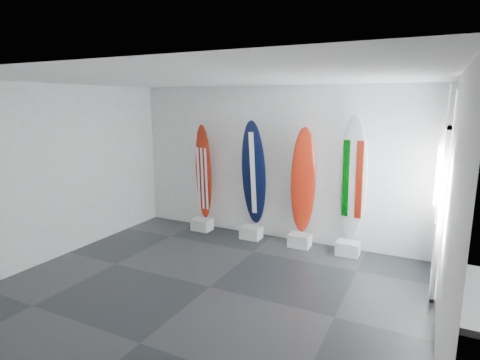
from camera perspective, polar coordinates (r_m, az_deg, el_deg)
The scene contains 16 objects.
floor at distance 6.03m, azimuth -4.41°, elevation -15.26°, with size 6.00×6.00×0.00m, color black.
ceiling at distance 5.40m, azimuth -4.91°, elevation 14.51°, with size 6.00×6.00×0.00m, color white.
wall_back at distance 7.73m, azimuth 5.00°, elevation 2.40°, with size 6.00×6.00×0.00m, color silver.
wall_front at distance 3.71m, azimuth -25.31°, elevation -8.66°, with size 6.00×6.00×0.00m, color silver.
wall_left at distance 7.51m, azimuth -24.63°, elevation 1.13°, with size 5.00×5.00×0.00m, color silver.
wall_right at distance 4.76m, azimuth 28.08°, elevation -4.61°, with size 5.00×5.00×0.00m, color silver.
display_block_usa at distance 8.44m, azimuth -5.56°, elevation -6.48°, with size 0.40×0.30×0.24m, color silver.
surfboard_usa at distance 8.25m, azimuth -5.34°, elevation 1.13°, with size 0.45×0.08×2.00m, color maroon.
display_block_navy at distance 7.91m, azimuth 1.65°, elevation -7.66°, with size 0.40×0.30×0.24m, color silver.
surfboard_navy at distance 7.70m, azimuth 2.02°, elevation 0.87°, with size 0.49×0.08×2.15m, color black.
display_block_swiss at distance 7.57m, azimuth 8.69°, elevation -8.70°, with size 0.40×0.30×0.24m, color silver.
surfboard_swiss at distance 7.35m, azimuth 9.20°, elevation -0.17°, with size 0.46×0.08×2.02m, color maroon.
display_block_italy at distance 7.36m, azimuth 15.43°, elevation -9.57°, with size 0.40×0.30×0.24m, color silver.
surfboard_italy at distance 7.12m, azimuth 16.12°, elevation 0.11°, with size 0.51×0.08×2.25m, color white.
wall_outlet at distance 9.13m, azimuth -9.64°, elevation -3.70°, with size 0.09×0.02×0.13m, color silver.
glass_door at distance 6.29m, azimuth 27.51°, elevation -1.64°, with size 0.12×1.16×2.85m, color white, non-canonical shape.
Camera 1 is at (2.81, -4.60, 2.70)m, focal length 29.29 mm.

